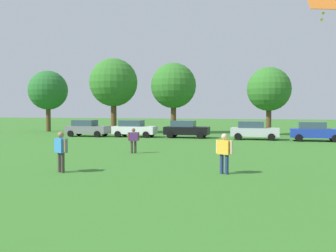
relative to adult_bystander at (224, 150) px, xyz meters
The scene contains 14 objects.
ground_plane 15.22m from the adult_bystander, 108.47° to the left, with size 160.00×160.00×0.00m, color #387528.
adult_bystander is the anchor object (origin of this frame).
bystander_near_trees 9.16m from the adult_bystander, 135.11° to the left, with size 0.67×0.52×1.60m.
bystander_midfield 7.16m from the adult_bystander, 168.35° to the right, with size 0.76×0.58×1.81m.
kite 6.98m from the adult_bystander, 27.99° to the right, with size 1.42×0.99×1.15m.
parked_car_gray_0 25.51m from the adult_bystander, 129.68° to the left, with size 4.30×2.02×1.68m.
parked_car_white_1 23.08m from the adult_bystander, 119.53° to the left, with size 4.30×2.02×1.68m.
parked_car_black_2 21.24m from the adult_bystander, 106.73° to the left, with size 4.30×2.02×1.68m.
parked_car_silver_3 19.75m from the adult_bystander, 88.88° to the left, with size 4.30×2.02×1.68m.
parked_car_blue_4 20.19m from the adult_bystander, 73.89° to the left, with size 4.30×2.02×1.68m.
tree_far_left 36.71m from the adult_bystander, 133.31° to the left, with size 4.86×4.86×7.57m.
tree_left 30.25m from the adult_bystander, 121.86° to the left, with size 5.54×5.54×8.64m.
tree_right 28.63m from the adult_bystander, 108.53° to the left, with size 5.19×5.19×8.08m.
tree_far_right 26.48m from the adult_bystander, 86.46° to the left, with size 4.64×4.64×7.24m.
Camera 1 is at (6.79, -1.29, 2.80)m, focal length 41.98 mm.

